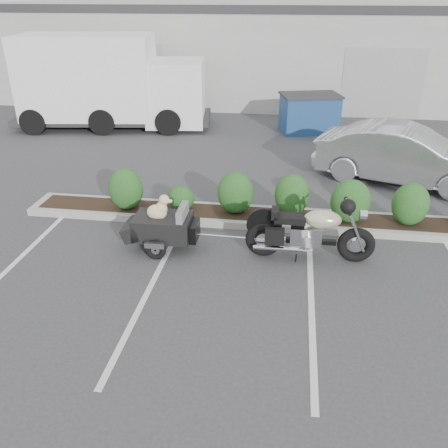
# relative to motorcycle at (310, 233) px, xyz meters

# --- Properties ---
(ground) EXTENTS (90.00, 90.00, 0.00)m
(ground) POSITION_rel_motorcycle_xyz_m (-1.16, -0.71, -0.55)
(ground) COLOR #38383A
(ground) RESTS_ON ground
(planter_kerb) EXTENTS (12.00, 1.00, 0.15)m
(planter_kerb) POSITION_rel_motorcycle_xyz_m (-0.16, 1.49, -0.47)
(planter_kerb) COLOR #9E9E93
(planter_kerb) RESTS_ON ground
(building) EXTENTS (26.00, 10.00, 4.00)m
(building) POSITION_rel_motorcycle_xyz_m (-1.16, 16.29, 1.45)
(building) COLOR #9EA099
(building) RESTS_ON ground
(motorcycle) EXTENTS (2.38, 0.80, 1.37)m
(motorcycle) POSITION_rel_motorcycle_xyz_m (0.00, 0.00, 0.00)
(motorcycle) COLOR black
(motorcycle) RESTS_ON ground
(pet_trailer) EXTENTS (1.89, 1.05, 1.13)m
(pet_trailer) POSITION_rel_motorcycle_xyz_m (-2.79, 0.02, -0.07)
(pet_trailer) COLOR black
(pet_trailer) RESTS_ON ground
(sedan) EXTENTS (4.70, 2.94, 1.46)m
(sedan) POSITION_rel_motorcycle_xyz_m (2.45, 4.32, 0.18)
(sedan) COLOR silver
(sedan) RESTS_ON ground
(dumpster) EXTENTS (2.26, 1.82, 1.30)m
(dumpster) POSITION_rel_motorcycle_xyz_m (0.12, 8.94, 0.11)
(dumpster) COLOR navy
(dumpster) RESTS_ON ground
(delivery_truck) EXTENTS (7.14, 3.19, 3.16)m
(delivery_truck) POSITION_rel_motorcycle_xyz_m (-6.89, 8.61, 0.97)
(delivery_truck) COLOR white
(delivery_truck) RESTS_ON ground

